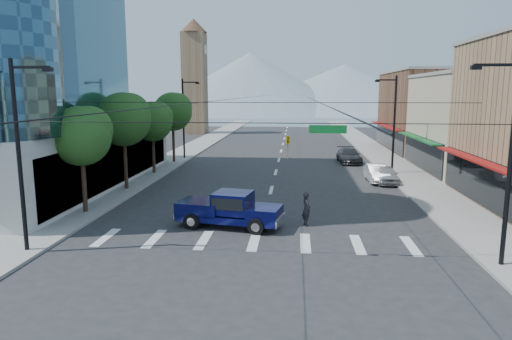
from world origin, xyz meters
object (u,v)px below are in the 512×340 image
object	(u,v)px
parked_car_mid	(377,173)
parked_car_near	(386,175)
parked_car_far	(349,156)
pickup_truck	(229,209)
pedestrian	(306,209)

from	to	relation	value
parked_car_mid	parked_car_near	bearing A→B (deg)	-45.37
parked_car_far	parked_car_mid	bearing A→B (deg)	-87.25
pickup_truck	parked_car_mid	bearing A→B (deg)	64.26
pickup_truck	pedestrian	bearing A→B (deg)	19.26
pedestrian	parked_car_mid	xyz separation A→B (m)	(6.23, 13.53, -0.24)
pedestrian	parked_car_near	xyz separation A→B (m)	(6.90, 12.90, -0.24)
parked_car_near	parked_car_mid	size ratio (longest dim) A/B	0.97
pickup_truck	pedestrian	size ratio (longest dim) A/B	3.21
pedestrian	parked_car_near	size ratio (longest dim) A/B	0.46
pickup_truck	parked_car_near	bearing A→B (deg)	61.28
pickup_truck	parked_car_far	distance (m)	26.42
parked_car_mid	pickup_truck	bearing A→B (deg)	-128.57
parked_car_near	pedestrian	bearing A→B (deg)	-118.08
parked_car_near	parked_car_far	xyz separation A→B (m)	(-1.80, 11.15, 0.05)
parked_car_mid	parked_car_far	xyz separation A→B (m)	(-1.13, 10.51, 0.05)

